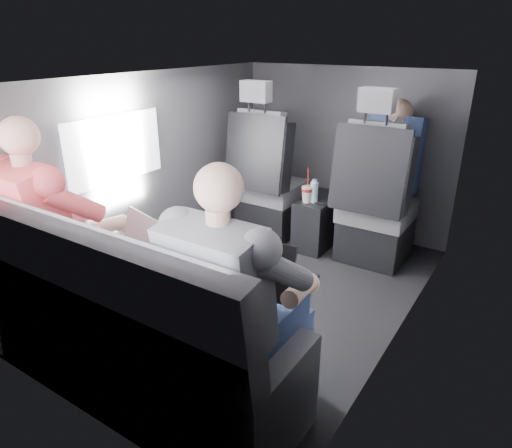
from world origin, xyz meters
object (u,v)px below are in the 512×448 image
Objects in this scene: front_seat_right at (374,210)px; passenger_rear_left at (58,233)px; passenger_rear_right at (239,302)px; passenger_front_right at (394,157)px; water_bottle at (314,192)px; laptop_silver at (162,250)px; center_console at (319,221)px; laptop_black at (266,275)px; laptop_white at (86,227)px; soda_cup at (307,193)px; rear_bench at (132,334)px; front_seat_left at (268,189)px.

passenger_rear_left is (-1.04, -1.81, 0.23)m from front_seat_right.
passenger_rear_right reaches higher than passenger_front_right.
laptop_silver is at bearing -90.31° from water_bottle.
center_console is 1.78m from laptop_black.
front_seat_right reaches higher than laptop_white.
front_seat_right reaches higher than soda_cup.
passenger_front_right is at bearing 62.77° from passenger_rear_left.
soda_cup is 0.66× the size of laptop_silver.
rear_bench reaches higher than water_bottle.
passenger_rear_right is (0.54, -0.14, -0.02)m from laptop_silver.
soda_cup reaches higher than center_console.
laptop_white is (-0.55, -1.59, 0.15)m from water_bottle.
rear_bench is 0.69m from laptop_black.
laptop_white reaches higher than soda_cup.
passenger_front_right is (-0.05, 1.86, 0.11)m from laptop_black.
passenger_front_right is at bearing 35.59° from water_bottle.
rear_bench is at bearing -169.81° from passenger_rear_right.
center_console is 1.19× the size of laptop_silver.
front_seat_left and front_seat_right have the same top height.
front_seat_right is 3.14× the size of laptop_silver.
water_bottle is at bearing 70.94° from laptop_white.
laptop_silver is at bearing 13.50° from passenger_rear_left.
soda_cup is 1.80m from passenger_rear_right.
laptop_silver is (-0.01, -1.59, 0.15)m from water_bottle.
front_seat_right is at bearing 12.01° from soda_cup.
laptop_white is (-1.00, -1.67, 0.23)m from front_seat_right.
center_console is at bearing 72.27° from laptop_white.
passenger_rear_left reaches higher than center_console.
center_console is at bearing 106.11° from passenger_rear_right.
front_seat_right is 4.78× the size of soda_cup.
water_bottle is 1.62m from laptop_black.
rear_bench is at bearing -103.31° from front_seat_right.
soda_cup is 1.49× the size of water_bottle.
passenger_rear_left is (-0.59, 0.10, 0.32)m from rear_bench.
passenger_rear_left is at bearing -119.90° from front_seat_right.
front_seat_right reaches higher than laptop_black.
water_bottle is (0.45, -0.08, 0.08)m from front_seat_left.
center_console is at bearing 5.07° from front_seat_left.
front_seat_left is at bearing 170.17° from water_bottle.
passenger_rear_left is at bearing -107.25° from laptop_white.
passenger_front_right reaches higher than laptop_white.
soda_cup is at bearing 108.63° from passenger_rear_right.
front_seat_left is 1.76× the size of passenger_front_right.
passenger_rear_right is (0.57, -1.70, 0.15)m from soda_cup.
laptop_black is (0.53, 0.07, -0.00)m from laptop_silver.
laptop_black is at bearing 7.21° from laptop_silver.
water_bottle is at bearing -144.41° from passenger_front_right.
laptop_white is at bearing -107.91° from soda_cup.
laptop_black is (0.08, -1.60, 0.23)m from front_seat_right.
passenger_rear_right is (1.12, 0.00, -0.02)m from passenger_rear_left.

